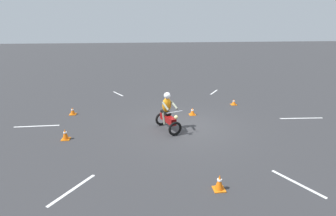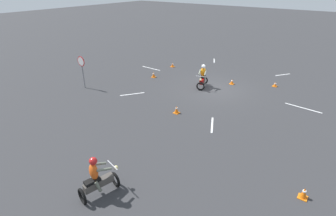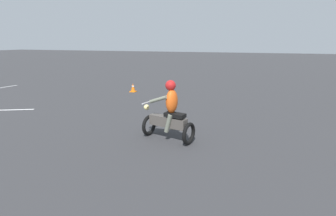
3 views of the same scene
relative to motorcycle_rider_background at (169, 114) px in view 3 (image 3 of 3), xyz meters
The scene contains 4 objects.
motorcycle_rider_background is the anchor object (origin of this frame).
traffic_cone_near_right 7.32m from the motorcycle_rider_background, 144.96° to the right, with size 0.32×0.32×0.45m.
lane_stripe_nw 7.03m from the motorcycle_rider_background, 97.63° to the right, with size 0.10×1.65×0.01m, color silver.
lane_stripe_w 12.84m from the motorcycle_rider_background, 110.14° to the right, with size 0.10×2.12×0.01m, color silver.
Camera 3 is at (5.00, 13.90, 2.64)m, focal length 28.00 mm.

